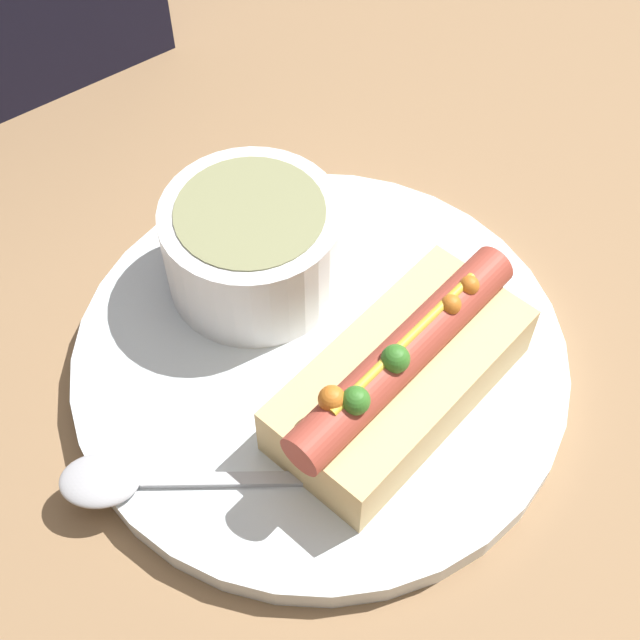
% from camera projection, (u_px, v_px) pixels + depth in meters
% --- Properties ---
extents(ground_plane, '(4.00, 4.00, 0.00)m').
position_uv_depth(ground_plane, '(320.00, 367.00, 0.53)').
color(ground_plane, '#93704C').
extents(dinner_plate, '(0.29, 0.29, 0.02)m').
position_uv_depth(dinner_plate, '(320.00, 359.00, 0.52)').
color(dinner_plate, white).
rests_on(dinner_plate, ground_plane).
extents(hot_dog, '(0.16, 0.10, 0.06)m').
position_uv_depth(hot_dog, '(401.00, 375.00, 0.47)').
color(hot_dog, '#E5C17F').
rests_on(hot_dog, dinner_plate).
extents(soup_bowl, '(0.10, 0.10, 0.06)m').
position_uv_depth(soup_bowl, '(256.00, 241.00, 0.52)').
color(soup_bowl, white).
rests_on(soup_bowl, dinner_plate).
extents(spoon, '(0.15, 0.12, 0.01)m').
position_uv_depth(spoon, '(139.00, 479.00, 0.46)').
color(spoon, '#B7B7BC').
rests_on(spoon, dinner_plate).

